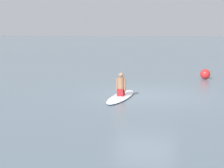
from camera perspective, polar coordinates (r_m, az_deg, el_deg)
ground_plane at (r=12.89m, az=6.05°, el=-2.10°), size 400.00×400.00×0.00m
surfboard at (r=12.41m, az=1.63°, el=-2.30°), size 0.76×2.98×0.08m
person_paddler at (r=12.33m, az=1.64°, el=-0.23°), size 0.40×0.31×0.91m
buoy_marker at (r=18.08m, az=16.59°, el=1.75°), size 0.55×0.55×0.55m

